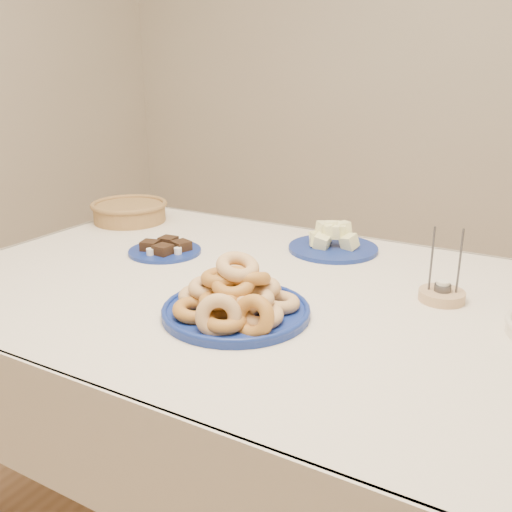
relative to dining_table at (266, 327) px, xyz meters
name	(u,v)px	position (x,y,z in m)	size (l,w,h in m)	color
dining_table	(266,327)	(0.00, 0.00, 0.00)	(1.71, 1.11, 0.75)	brown
donut_platter	(236,300)	(0.02, -0.18, 0.15)	(0.43, 0.43, 0.15)	navy
melon_plate	(331,241)	(0.02, 0.37, 0.14)	(0.34, 0.34, 0.09)	navy
brownie_plate	(165,249)	(-0.40, 0.10, 0.12)	(0.23, 0.23, 0.04)	navy
wicker_basket	(130,211)	(-0.73, 0.32, 0.14)	(0.30, 0.30, 0.07)	brown
candle_holder	(442,294)	(0.40, 0.14, 0.12)	(0.13, 0.13, 0.18)	tan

